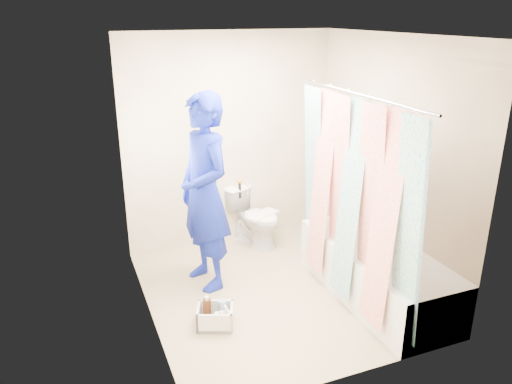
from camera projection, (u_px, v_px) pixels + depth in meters
name	position (u px, v px, depth m)	size (l,w,h in m)	color
floor	(275.00, 292.00, 4.88)	(2.60, 2.60, 0.00)	gray
ceiling	(279.00, 35.00, 4.05)	(2.40, 2.60, 0.02)	white
wall_back	(230.00, 142.00, 5.60)	(2.40, 0.02, 2.40)	beige
wall_front	(357.00, 231.00, 3.33)	(2.40, 0.02, 2.40)	beige
wall_left	(142.00, 192.00, 4.04)	(0.02, 2.60, 2.40)	beige
wall_right	(389.00, 161.00, 4.88)	(0.02, 2.60, 2.40)	beige
bathtub	(376.00, 271.00, 4.71)	(0.70, 1.75, 0.50)	white
curtain_rod	(359.00, 94.00, 4.02)	(0.02, 0.02, 1.90)	silver
shower_curtain	(351.00, 202.00, 4.34)	(0.06, 1.75, 1.80)	white
toilet	(255.00, 217.00, 5.78)	(0.37, 0.65, 0.67)	white
tank_lid	(262.00, 215.00, 5.69)	(0.41, 0.18, 0.03)	white
tank_internals	(242.00, 188.00, 5.76)	(0.15, 0.09, 0.22)	black
plumber	(205.00, 193.00, 4.73)	(0.70, 0.46, 1.92)	#1141AB
cleaning_caddy	(216.00, 317.00, 4.32)	(0.38, 0.34, 0.24)	silver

